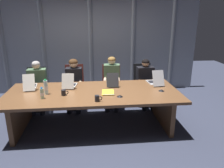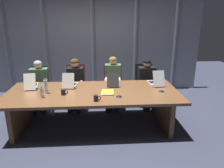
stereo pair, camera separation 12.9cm
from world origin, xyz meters
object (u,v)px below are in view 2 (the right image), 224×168
at_px(water_bottle_secondary, 42,93).
at_px(spiral_notepad, 108,92).
at_px(person_center, 113,80).
at_px(conference_mic_left_side, 119,96).
at_px(water_bottle_primary, 46,87).
at_px(person_right_mid, 147,80).
at_px(coffee_mug_far, 63,92).
at_px(person_left_mid, 75,81).
at_px(office_chair_left_mid, 77,91).
at_px(coffee_mug_near, 96,98).
at_px(laptop_left_mid, 70,84).
at_px(office_chair_right_mid, 145,89).
at_px(laptop_center, 113,83).
at_px(person_left_end, 39,82).
at_px(conference_mic_middle, 162,91).
at_px(laptop_right_mid, 156,81).
at_px(office_chair_left_end, 40,92).
at_px(office_chair_center, 112,90).
at_px(laptop_left_end, 31,84).

distance_m(water_bottle_secondary, spiral_notepad, 1.16).
xyz_separation_m(person_center, conference_mic_left_side, (0.02, -1.23, 0.07)).
height_order(water_bottle_primary, conference_mic_left_side, water_bottle_primary).
distance_m(person_right_mid, coffee_mug_far, 2.08).
relative_size(person_left_mid, coffee_mug_far, 9.00).
relative_size(office_chair_left_mid, coffee_mug_near, 7.75).
bearing_deg(office_chair_left_mid, laptop_left_mid, -8.90).
xyz_separation_m(laptop_left_mid, office_chair_left_mid, (0.05, 0.74, -0.41)).
relative_size(office_chair_right_mid, coffee_mug_near, 7.64).
distance_m(person_right_mid, spiral_notepad, 1.41).
bearing_deg(laptop_center, person_left_end, 73.85).
bearing_deg(laptop_left_mid, water_bottle_secondary, 152.92).
relative_size(person_right_mid, conference_mic_middle, 10.18).
height_order(coffee_mug_near, conference_mic_middle, coffee_mug_near).
bearing_deg(person_right_mid, office_chair_right_mid, 176.76).
relative_size(laptop_right_mid, water_bottle_primary, 1.77).
distance_m(office_chair_left_end, conference_mic_left_side, 2.26).
xyz_separation_m(laptop_right_mid, person_center, (-0.85, 0.56, -0.11)).
bearing_deg(office_chair_center, office_chair_left_mid, -83.84).
distance_m(laptop_left_mid, office_chair_center, 1.24).
bearing_deg(water_bottle_primary, person_center, 36.75).
bearing_deg(spiral_notepad, conference_mic_left_side, -44.40).
bearing_deg(laptop_left_end, spiral_notepad, -114.05).
distance_m(person_right_mid, water_bottle_primary, 2.32).
bearing_deg(person_left_end, person_right_mid, 86.41).
xyz_separation_m(laptop_center, conference_mic_left_side, (0.06, -0.67, -0.04)).
relative_size(office_chair_left_end, person_center, 0.79).
relative_size(coffee_mug_far, spiral_notepad, 0.40).
height_order(laptop_left_mid, conference_mic_middle, laptop_left_mid).
xyz_separation_m(office_chair_left_mid, person_left_mid, (-0.01, -0.16, 0.30)).
relative_size(coffee_mug_near, conference_mic_left_side, 1.15).
xyz_separation_m(person_left_mid, conference_mic_middle, (1.72, -1.01, 0.07)).
xyz_separation_m(laptop_right_mid, person_right_mid, (-0.04, 0.56, -0.14)).
bearing_deg(office_chair_right_mid, coffee_mug_near, -43.83).
distance_m(laptop_right_mid, office_chair_left_end, 2.71).
bearing_deg(coffee_mug_near, laptop_left_mid, 122.30).
relative_size(laptop_center, person_right_mid, 0.36).
bearing_deg(conference_mic_middle, office_chair_right_mid, 91.81).
bearing_deg(laptop_right_mid, person_left_end, 71.75).
relative_size(person_left_end, water_bottle_primary, 4.02).
height_order(office_chair_center, person_right_mid, person_right_mid).
distance_m(water_bottle_primary, conference_mic_left_side, 1.34).
bearing_deg(office_chair_left_end, laptop_right_mid, 67.49).
bearing_deg(water_bottle_primary, laptop_left_mid, 44.78).
relative_size(office_chair_left_end, conference_mic_middle, 8.52).
relative_size(laptop_left_mid, person_left_end, 0.40).
height_order(office_chair_left_mid, spiral_notepad, office_chair_left_mid).
relative_size(person_left_end, person_left_mid, 0.97).
bearing_deg(water_bottle_primary, coffee_mug_far, -17.25).
relative_size(water_bottle_primary, coffee_mug_far, 2.17).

